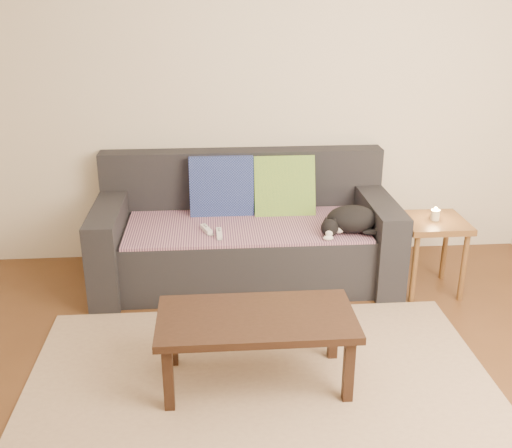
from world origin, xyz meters
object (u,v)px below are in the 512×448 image
sofa (245,237)px  wii_remote_a (219,233)px  side_table (433,232)px  coffee_table (256,324)px  cat (350,220)px  wii_remote_b (206,229)px

sofa → wii_remote_a: bearing=-123.9°
wii_remote_a → side_table: (1.46, -0.04, -0.02)m
wii_remote_a → coffee_table: wii_remote_a is taller
sofa → cat: bearing=-22.5°
side_table → cat: bearing=176.3°
coffee_table → cat: bearing=55.1°
sofa → side_table: 1.31m
wii_remote_b → coffee_table: (0.25, -1.11, -0.10)m
wii_remote_b → coffee_table: size_ratio=0.15×
wii_remote_a → wii_remote_b: (-0.09, 0.08, 0.00)m
side_table → sofa: bearing=165.6°
side_table → coffee_table: (-1.29, -0.98, -0.08)m
wii_remote_b → coffee_table: bearing=173.1°
cat → side_table: cat is taller
cat → wii_remote_b: 0.97m
side_table → wii_remote_a: bearing=178.4°
wii_remote_b → side_table: bearing=-114.3°
sofa → wii_remote_b: bearing=-143.6°
wii_remote_b → side_table: 1.55m
sofa → wii_remote_b: sofa is taller
side_table → wii_remote_b: bearing=175.5°
coffee_table → wii_remote_a: bearing=99.4°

